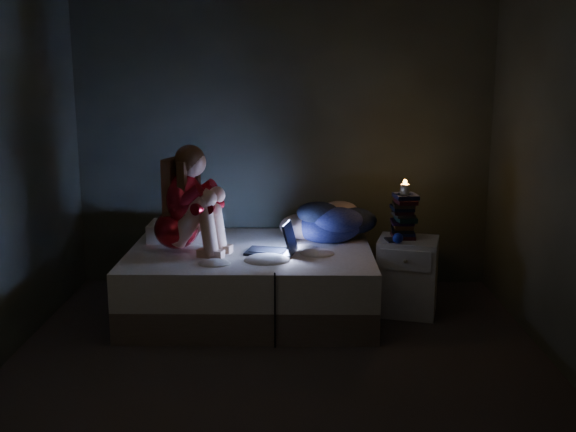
{
  "coord_description": "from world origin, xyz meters",
  "views": [
    {
      "loc": [
        0.11,
        -4.12,
        1.9
      ],
      "look_at": [
        0.05,
        1.0,
        0.8
      ],
      "focal_mm": 43.2,
      "sensor_mm": 36.0,
      "label": 1
    }
  ],
  "objects_px": {
    "phone": "(394,241)",
    "laptop": "(270,237)",
    "candle": "(405,187)",
    "nightstand": "(407,276)",
    "woman": "(175,198)",
    "bed": "(251,281)"
  },
  "relations": [
    {
      "from": "laptop",
      "to": "bed",
      "type": "bearing_deg",
      "value": 152.2
    },
    {
      "from": "bed",
      "to": "phone",
      "type": "height_order",
      "value": "phone"
    },
    {
      "from": "phone",
      "to": "candle",
      "type": "bearing_deg",
      "value": 33.57
    },
    {
      "from": "bed",
      "to": "candle",
      "type": "xyz_separation_m",
      "value": [
        1.19,
        0.04,
        0.75
      ]
    },
    {
      "from": "phone",
      "to": "laptop",
      "type": "bearing_deg",
      "value": 159.61
    },
    {
      "from": "laptop",
      "to": "candle",
      "type": "distance_m",
      "value": 1.11
    },
    {
      "from": "woman",
      "to": "phone",
      "type": "height_order",
      "value": "woman"
    },
    {
      "from": "bed",
      "to": "laptop",
      "type": "xyz_separation_m",
      "value": [
        0.16,
        -0.13,
        0.39
      ]
    },
    {
      "from": "bed",
      "to": "nightstand",
      "type": "height_order",
      "value": "nightstand"
    },
    {
      "from": "bed",
      "to": "nightstand",
      "type": "bearing_deg",
      "value": 0.02
    },
    {
      "from": "bed",
      "to": "phone",
      "type": "distance_m",
      "value": 1.16
    },
    {
      "from": "woman",
      "to": "nightstand",
      "type": "bearing_deg",
      "value": 19.8
    },
    {
      "from": "laptop",
      "to": "nightstand",
      "type": "distance_m",
      "value": 1.13
    },
    {
      "from": "phone",
      "to": "bed",
      "type": "bearing_deg",
      "value": 152.52
    },
    {
      "from": "laptop",
      "to": "phone",
      "type": "distance_m",
      "value": 0.94
    },
    {
      "from": "laptop",
      "to": "nightstand",
      "type": "height_order",
      "value": "laptop"
    },
    {
      "from": "laptop",
      "to": "nightstand",
      "type": "bearing_deg",
      "value": 18.78
    },
    {
      "from": "bed",
      "to": "laptop",
      "type": "height_order",
      "value": "laptop"
    },
    {
      "from": "laptop",
      "to": "candle",
      "type": "bearing_deg",
      "value": 21.16
    },
    {
      "from": "bed",
      "to": "woman",
      "type": "distance_m",
      "value": 0.88
    },
    {
      "from": "nightstand",
      "to": "candle",
      "type": "height_order",
      "value": "candle"
    },
    {
      "from": "laptop",
      "to": "phone",
      "type": "height_order",
      "value": "laptop"
    }
  ]
}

